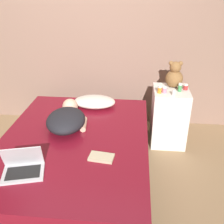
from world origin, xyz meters
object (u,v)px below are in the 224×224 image
object	(u,v)px
teddy_bear	(174,76)
bottle_orange	(160,90)
bottle_green	(180,87)
book	(101,157)
person_lying	(67,118)
bottle_red	(186,87)
laptop	(23,167)
bottle_white	(174,93)
pillow	(95,102)
bottle_pink	(164,90)

from	to	relation	value
teddy_bear	bottle_orange	bearing A→B (deg)	-130.18
teddy_bear	bottle_orange	world-z (taller)	teddy_bear
bottle_green	book	world-z (taller)	bottle_green
person_lying	teddy_bear	xyz separation A→B (m)	(1.17, 0.63, 0.30)
book	bottle_red	bearing A→B (deg)	51.57
bottle_green	bottle_red	distance (m)	0.10
laptop	bottle_orange	distance (m)	1.68
person_lying	bottle_white	world-z (taller)	bottle_white
person_lying	laptop	distance (m)	0.80
pillow	bottle_green	size ratio (longest dim) A/B	5.16
teddy_bear	bottle_red	bearing A→B (deg)	-30.78
person_lying	bottle_green	world-z (taller)	bottle_green
bottle_white	bottle_red	size ratio (longest dim) A/B	0.96
pillow	bottle_orange	bearing A→B (deg)	-7.77
bottle_green	bottle_pink	bearing A→B (deg)	-162.14
pillow	book	xyz separation A→B (m)	(0.23, -1.06, -0.05)
bottle_orange	book	world-z (taller)	bottle_orange
bottle_red	bottle_orange	bearing A→B (deg)	-156.78
bottle_green	book	distance (m)	1.32
person_lying	bottle_red	world-z (taller)	bottle_red
teddy_bear	bottle_white	xyz separation A→B (m)	(-0.03, -0.27, -0.11)
person_lying	bottle_orange	xyz separation A→B (m)	(0.99, 0.41, 0.20)
laptop	bottle_pink	bearing A→B (deg)	29.77
bottle_pink	bottle_white	bearing A→B (deg)	-38.27
pillow	bottle_red	world-z (taller)	bottle_red
bottle_white	bottle_green	bearing A→B (deg)	57.86
person_lying	bottle_green	distance (m)	1.34
person_lying	bottle_pink	world-z (taller)	bottle_pink
teddy_bear	bottle_orange	size ratio (longest dim) A/B	3.73
bottle_orange	laptop	bearing A→B (deg)	-134.13
bottle_pink	bottle_red	world-z (taller)	bottle_pink
bottle_white	bottle_pink	distance (m)	0.12
bottle_orange	pillow	bearing A→B (deg)	172.23
pillow	book	world-z (taller)	pillow
laptop	person_lying	bearing A→B (deg)	62.69
laptop	bottle_orange	xyz separation A→B (m)	(1.16, 1.19, 0.24)
laptop	bottle_red	bearing A→B (deg)	26.97
bottle_orange	book	bearing A→B (deg)	-119.92
teddy_bear	bottle_pink	world-z (taller)	teddy_bear
pillow	person_lying	bearing A→B (deg)	-112.62
pillow	person_lying	world-z (taller)	person_lying
bottle_orange	bottle_red	bearing A→B (deg)	23.22
bottle_pink	bottle_green	bearing A→B (deg)	17.86
bottle_white	bottle_orange	distance (m)	0.16
bottle_white	bottle_pink	size ratio (longest dim) A/B	0.90
person_lying	bottle_pink	distance (m)	1.15
person_lying	bottle_green	xyz separation A→B (m)	(1.23, 0.49, 0.21)
person_lying	laptop	xyz separation A→B (m)	(-0.17, -0.78, -0.04)
bottle_pink	bottle_red	distance (m)	0.28
person_lying	teddy_bear	world-z (taller)	teddy_bear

